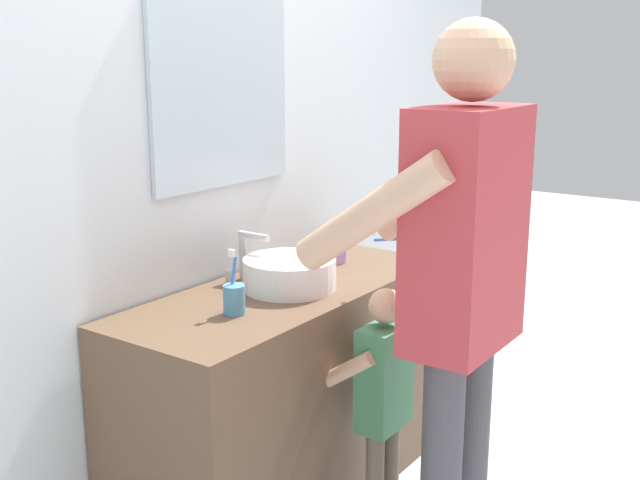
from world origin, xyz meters
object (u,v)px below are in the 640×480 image
at_px(soap_bottle, 339,246).
at_px(adult_parent, 459,265).
at_px(child_toddler, 382,391).
at_px(toothbrush_cup, 234,299).

height_order(soap_bottle, adult_parent, adult_parent).
relative_size(soap_bottle, child_toddler, 0.19).
height_order(child_toddler, adult_parent, adult_parent).
bearing_deg(child_toddler, toothbrush_cup, 130.96).
xyz_separation_m(soap_bottle, child_toddler, (-0.39, -0.44, -0.35)).
distance_m(child_toddler, adult_parent, 0.59).
xyz_separation_m(soap_bottle, adult_parent, (-0.48, -0.73, 0.15)).
distance_m(toothbrush_cup, adult_parent, 0.72).
bearing_deg(toothbrush_cup, adult_parent, -70.93).
bearing_deg(soap_bottle, adult_parent, -123.23).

